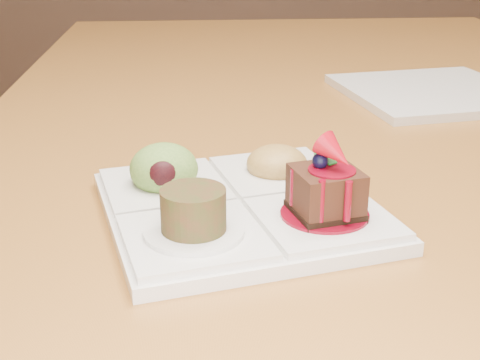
{
  "coord_description": "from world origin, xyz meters",
  "views": [
    {
      "loc": [
        -0.22,
        -0.78,
        1.0
      ],
      "look_at": [
        -0.18,
        -0.25,
        0.79
      ],
      "focal_mm": 50.0,
      "sensor_mm": 36.0,
      "label": 1
    }
  ],
  "objects": [
    {
      "name": "second_plate",
      "position": [
        0.13,
        0.14,
        0.76
      ],
      "size": [
        0.28,
        0.28,
        0.01
      ],
      "primitive_type": "cube",
      "rotation": [
        0.0,
        0.0,
        0.17
      ],
      "color": "silver",
      "rests_on": "dining_table"
    },
    {
      "name": "dining_table",
      "position": [
        0.0,
        0.0,
        0.68
      ],
      "size": [
        1.0,
        1.8,
        0.75
      ],
      "color": "#976327",
      "rests_on": "ground"
    },
    {
      "name": "sampler_plate",
      "position": [
        -0.19,
        -0.25,
        0.77
      ],
      "size": [
        0.27,
        0.27,
        0.09
      ],
      "rotation": [
        0.0,
        0.0,
        0.24
      ],
      "color": "silver",
      "rests_on": "dining_table"
    }
  ]
}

